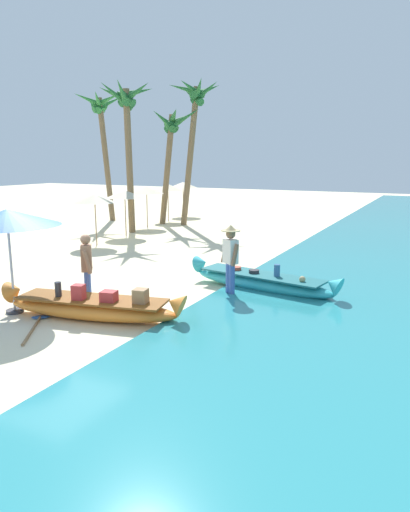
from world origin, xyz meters
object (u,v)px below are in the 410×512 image
(person_vendor_hatted, at_px, (230,256))
(person_tourist_customer, at_px, (87,266))
(palm_tree_mid_cluster, at_px, (102,118))
(patio_umbrella_large, at_px, (7,218))
(boat_cyan_midground, at_px, (261,281))
(palm_tree_leaning_seaward, at_px, (126,112))
(boat_orange_foreground, at_px, (92,307))
(paddle, at_px, (35,325))
(palm_tree_tall_inland, at_px, (195,108))
(palm_tree_far_behind, at_px, (172,132))

(person_vendor_hatted, distance_m, person_tourist_customer, 3.21)
(palm_tree_mid_cluster, bearing_deg, patio_umbrella_large, -58.44)
(person_tourist_customer, bearing_deg, boat_cyan_midground, 43.23)
(patio_umbrella_large, bearing_deg, palm_tree_leaning_seaward, 113.32)
(boat_orange_foreground, distance_m, paddle, 1.12)
(person_vendor_hatted, distance_m, patio_umbrella_large, 4.83)
(person_vendor_hatted, distance_m, paddle, 4.44)
(palm_tree_tall_inland, xyz_separation_m, palm_tree_far_behind, (-1.15, -0.14, -1.06))
(boat_cyan_midground, height_order, paddle, boat_cyan_midground)
(person_vendor_hatted, xyz_separation_m, palm_tree_far_behind, (-7.46, 10.01, 3.44))
(palm_tree_tall_inland, bearing_deg, person_tourist_customer, -72.63)
(boat_cyan_midground, xyz_separation_m, palm_tree_tall_inland, (-6.79, 9.34, 5.24))
(palm_tree_tall_inland, bearing_deg, palm_tree_far_behind, -173.33)
(palm_tree_mid_cluster, xyz_separation_m, palm_tree_far_behind, (4.12, 0.06, -0.81))
(palm_tree_mid_cluster, bearing_deg, palm_tree_leaning_seaward, -38.47)
(boat_orange_foreground, height_order, boat_cyan_midground, boat_orange_foreground)
(boat_orange_foreground, xyz_separation_m, boat_cyan_midground, (2.32, 3.46, -0.01))
(palm_tree_far_behind, height_order, paddle, palm_tree_far_behind)
(boat_orange_foreground, height_order, palm_tree_leaning_seaward, palm_tree_leaning_seaward)
(boat_cyan_midground, relative_size, palm_tree_tall_inland, 0.60)
(boat_orange_foreground, bearing_deg, boat_cyan_midground, 56.12)
(person_tourist_customer, height_order, palm_tree_mid_cluster, palm_tree_mid_cluster)
(person_tourist_customer, relative_size, palm_tree_far_behind, 0.29)
(boat_orange_foreground, distance_m, palm_tree_far_behind, 14.47)
(paddle, bearing_deg, palm_tree_tall_inland, 105.40)
(person_vendor_hatted, height_order, palm_tree_leaning_seaward, palm_tree_leaning_seaward)
(palm_tree_mid_cluster, height_order, palm_tree_far_behind, palm_tree_mid_cluster)
(palm_tree_tall_inland, height_order, palm_tree_far_behind, palm_tree_tall_inland)
(patio_umbrella_large, height_order, palm_tree_mid_cluster, palm_tree_mid_cluster)
(person_vendor_hatted, height_order, patio_umbrella_large, patio_umbrella_large)
(boat_orange_foreground, distance_m, palm_tree_mid_cluster, 16.69)
(patio_umbrella_large, bearing_deg, boat_cyan_midground, 43.74)
(palm_tree_leaning_seaward, distance_m, palm_tree_far_behind, 3.05)
(boat_cyan_midground, xyz_separation_m, palm_tree_leaning_seaward, (-8.43, 6.27, 4.85))
(boat_orange_foreground, relative_size, palm_tree_tall_inland, 0.59)
(palm_tree_leaning_seaward, height_order, palm_tree_far_behind, palm_tree_leaning_seaward)
(patio_umbrella_large, relative_size, palm_tree_tall_inland, 0.32)
(palm_tree_mid_cluster, relative_size, palm_tree_far_behind, 1.17)
(palm_tree_leaning_seaward, relative_size, palm_tree_mid_cluster, 0.98)
(person_tourist_customer, relative_size, palm_tree_leaning_seaward, 0.25)
(person_vendor_hatted, relative_size, paddle, 1.20)
(person_vendor_hatted, xyz_separation_m, palm_tree_leaning_seaward, (-7.95, 7.07, 4.11))
(palm_tree_far_behind, bearing_deg, palm_tree_leaning_seaward, -99.47)
(patio_umbrella_large, bearing_deg, paddle, -22.28)
(person_vendor_hatted, xyz_separation_m, patio_umbrella_large, (-3.58, -3.08, 1.01))
(palm_tree_leaning_seaward, xyz_separation_m, palm_tree_far_behind, (0.49, 2.94, -0.67))
(boat_orange_foreground, height_order, person_tourist_customer, person_tourist_customer)
(palm_tree_leaning_seaward, bearing_deg, boat_cyan_midground, -36.64)
(palm_tree_leaning_seaward, xyz_separation_m, palm_tree_mid_cluster, (-3.63, 2.88, 0.14))
(palm_tree_far_behind, bearing_deg, person_vendor_hatted, -53.29)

